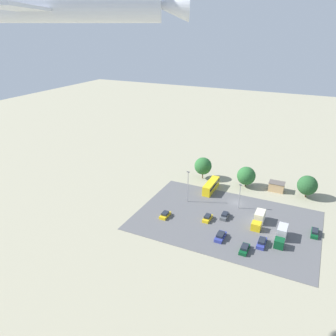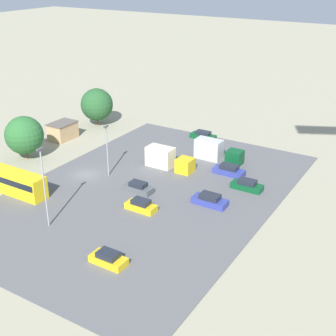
{
  "view_description": "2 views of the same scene",
  "coord_description": "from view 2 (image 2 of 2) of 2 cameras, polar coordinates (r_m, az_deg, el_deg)",
  "views": [
    {
      "loc": [
        -19.53,
        88.82,
        49.49
      ],
      "look_at": [
        7.39,
        32.98,
        22.99
      ],
      "focal_mm": 35.0,
      "sensor_mm": 36.0,
      "label": 1
    },
    {
      "loc": [
        48.0,
        43.84,
        29.73
      ],
      "look_at": [
        -0.35,
        14.22,
        4.34
      ],
      "focal_mm": 50.0,
      "sensor_mm": 36.0,
      "label": 2
    }
  ],
  "objects": [
    {
      "name": "parked_truck_1",
      "position": [
        75.37,
        5.86,
        2.03
      ],
      "size": [
        2.3,
        7.91,
        3.21
      ],
      "color": "#0C4723",
      "rests_on": "ground"
    },
    {
      "name": "parked_car_3",
      "position": [
        60.51,
        -3.31,
        -4.6
      ],
      "size": [
        1.79,
        4.12,
        1.48
      ],
      "rotation": [
        0.0,
        0.0,
        3.14
      ],
      "color": "gold",
      "rests_on": "ground"
    },
    {
      "name": "parked_truck_0",
      "position": [
        72.2,
        -0.11,
        1.1
      ],
      "size": [
        2.44,
        7.73,
        3.08
      ],
      "color": "gold",
      "rests_on": "ground"
    },
    {
      "name": "parked_car_0",
      "position": [
        65.07,
        -3.65,
        -2.42
      ],
      "size": [
        1.77,
        4.15,
        1.49
      ],
      "color": "#4C5156",
      "rests_on": "ground"
    },
    {
      "name": "bus",
      "position": [
        67.69,
        -18.24,
        -1.55
      ],
      "size": [
        2.56,
        10.25,
        3.19
      ],
      "color": "gold",
      "rests_on": "ground"
    },
    {
      "name": "ground_plane",
      "position": [
        71.49,
        -9.92,
        -0.84
      ],
      "size": [
        400.0,
        400.0,
        0.0
      ],
      "primitive_type": "plane",
      "color": "gray"
    },
    {
      "name": "parked_car_5",
      "position": [
        84.59,
        4.3,
        3.97
      ],
      "size": [
        1.73,
        4.69,
        1.43
      ],
      "color": "#0C4723",
      "rests_on": "ground"
    },
    {
      "name": "parked_car_2",
      "position": [
        70.78,
        7.44,
        -0.29
      ],
      "size": [
        1.87,
        4.8,
        1.54
      ],
      "color": "navy",
      "rests_on": "ground"
    },
    {
      "name": "light_pole_lot_centre",
      "position": [
        56.57,
        -14.86,
        -2.02
      ],
      "size": [
        0.9,
        0.28,
        10.12
      ],
      "color": "gray",
      "rests_on": "ground"
    },
    {
      "name": "tree_near_shed",
      "position": [
        78.2,
        -17.12,
        3.84
      ],
      "size": [
        6.15,
        6.15,
        7.11
      ],
      "color": "brown",
      "rests_on": "ground"
    },
    {
      "name": "parked_car_4",
      "position": [
        50.92,
        -7.28,
        -10.91
      ],
      "size": [
        1.91,
        4.04,
        1.41
      ],
      "rotation": [
        0.0,
        0.0,
        3.14
      ],
      "color": "gold",
      "rests_on": "ground"
    },
    {
      "name": "light_pole_lot_edge",
      "position": [
        69.0,
        -7.43,
        2.38
      ],
      "size": [
        0.9,
        0.28,
        7.81
      ],
      "color": "gray",
      "rests_on": "ground"
    },
    {
      "name": "parked_car_6",
      "position": [
        61.91,
        5.12,
        -3.94
      ],
      "size": [
        2.0,
        4.7,
        1.5
      ],
      "rotation": [
        0.0,
        0.0,
        3.14
      ],
      "color": "navy",
      "rests_on": "ground"
    },
    {
      "name": "parked_car_1",
      "position": [
        66.61,
        9.6,
        -2.09
      ],
      "size": [
        1.84,
        4.44,
        1.46
      ],
      "rotation": [
        0.0,
        0.0,
        3.14
      ],
      "color": "#0C4723",
      "rests_on": "ground"
    },
    {
      "name": "parking_lot_surface",
      "position": [
        65.19,
        -2.42,
        -2.99
      ],
      "size": [
        49.53,
        33.57,
        0.08
      ],
      "color": "#565659",
      "rests_on": "ground"
    },
    {
      "name": "tree_apron_mid",
      "position": [
        91.55,
        -8.67,
        7.66
      ],
      "size": [
        6.19,
        6.19,
        7.3
      ],
      "color": "brown",
      "rests_on": "ground"
    },
    {
      "name": "shed_building",
      "position": [
        86.34,
        -12.7,
        4.45
      ],
      "size": [
        4.99,
        3.55,
        3.05
      ],
      "color": "tan",
      "rests_on": "ground"
    }
  ]
}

